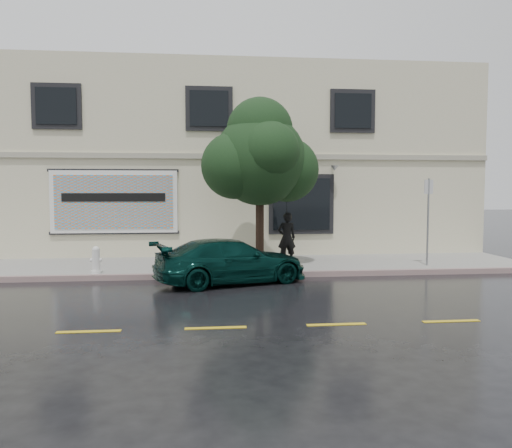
{
  "coord_description": "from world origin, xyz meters",
  "views": [
    {
      "loc": [
        -0.19,
        -12.25,
        2.47
      ],
      "look_at": [
        1.32,
        2.2,
        1.46
      ],
      "focal_mm": 35.0,
      "sensor_mm": 36.0,
      "label": 1
    }
  ],
  "objects": [
    {
      "name": "road_marking",
      "position": [
        0.0,
        -3.5,
        0.01
      ],
      "size": [
        19.0,
        0.12,
        0.01
      ],
      "primitive_type": "cube",
      "color": "gold",
      "rests_on": "ground"
    },
    {
      "name": "ground",
      "position": [
        0.0,
        0.0,
        0.0
      ],
      "size": [
        90.0,
        90.0,
        0.0
      ],
      "primitive_type": "plane",
      "color": "black",
      "rests_on": "ground"
    },
    {
      "name": "fire_hydrant",
      "position": [
        -3.18,
        1.8,
        0.52
      ],
      "size": [
        0.31,
        0.29,
        0.75
      ],
      "rotation": [
        0.0,
        0.0,
        -0.33
      ],
      "color": "silver",
      "rests_on": "sidewalk"
    },
    {
      "name": "sidewalk",
      "position": [
        0.0,
        3.25,
        0.07
      ],
      "size": [
        20.0,
        3.5,
        0.15
      ],
      "primitive_type": "cube",
      "color": "gray",
      "rests_on": "ground"
    },
    {
      "name": "car",
      "position": [
        0.5,
        0.74,
        0.59
      ],
      "size": [
        4.39,
        2.97,
        1.18
      ],
      "primitive_type": "imported",
      "rotation": [
        0.0,
        0.0,
        1.89
      ],
      "color": "black",
      "rests_on": "ground"
    },
    {
      "name": "pedestrian",
      "position": [
        2.37,
        3.06,
        0.95
      ],
      "size": [
        0.62,
        0.44,
        1.6
      ],
      "primitive_type": "imported",
      "rotation": [
        0.0,
        0.0,
        3.25
      ],
      "color": "black",
      "rests_on": "sidewalk"
    },
    {
      "name": "curb",
      "position": [
        0.0,
        1.5,
        0.07
      ],
      "size": [
        20.0,
        0.18,
        0.16
      ],
      "primitive_type": "cube",
      "color": "gray",
      "rests_on": "ground"
    },
    {
      "name": "street_tree",
      "position": [
        1.45,
        2.46,
        3.33
      ],
      "size": [
        2.71,
        2.71,
        4.55
      ],
      "color": "black",
      "rests_on": "sidewalk"
    },
    {
      "name": "umbrella",
      "position": [
        2.37,
        3.06,
        2.12
      ],
      "size": [
        1.18,
        1.18,
        0.73
      ],
      "primitive_type": "imported",
      "rotation": [
        0.0,
        0.0,
        -0.21
      ],
      "color": "black",
      "rests_on": "pedestrian"
    },
    {
      "name": "sign_pole",
      "position": [
        6.57,
        2.23,
        1.74
      ],
      "size": [
        0.32,
        0.11,
        2.65
      ],
      "rotation": [
        0.0,
        0.0,
        0.27
      ],
      "color": "gray",
      "rests_on": "sidewalk"
    },
    {
      "name": "billboard",
      "position": [
        -3.2,
        4.92,
        2.05
      ],
      "size": [
        4.3,
        0.16,
        2.2
      ],
      "color": "white",
      "rests_on": "ground"
    },
    {
      "name": "building",
      "position": [
        0.0,
        9.0,
        3.5
      ],
      "size": [
        20.0,
        8.12,
        7.0
      ],
      "color": "beige",
      "rests_on": "ground"
    }
  ]
}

